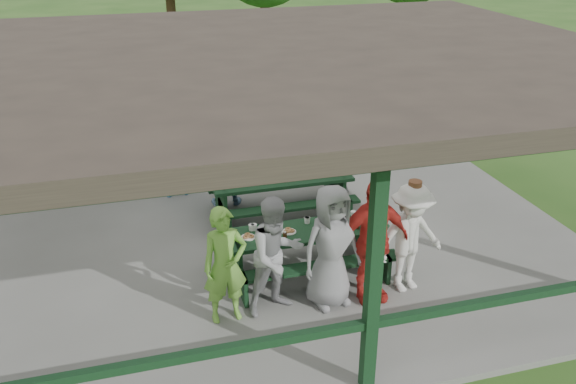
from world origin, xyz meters
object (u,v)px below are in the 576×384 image
object	(u,v)px
contestant_grey_left	(276,256)
contestant_white_fedora	(410,238)
picnic_table_near	(306,245)
pickup_truck	(253,72)
contestant_grey_mid	(331,247)
contestant_green	(225,265)
spectator_blue	(173,152)
spectator_lblue	(225,166)
farm_trailer	(180,90)
contestant_red	(372,241)
spectator_grey	(331,153)
picnic_table_far	(282,192)

from	to	relation	value
contestant_grey_left	contestant_white_fedora	world-z (taller)	contestant_white_fedora
picnic_table_near	pickup_truck	xyz separation A→B (m)	(1.61, 10.71, 0.09)
contestant_grey_mid	contestant_green	bearing A→B (deg)	167.95
picnic_table_near	spectator_blue	distance (m)	3.82
contestant_grey_left	spectator_lblue	size ratio (longest dim) A/B	1.11
contestant_white_fedora	farm_trailer	xyz separation A→B (m)	(-2.15, 10.11, -0.32)
contestant_grey_mid	contestant_red	size ratio (longest dim) A/B	0.97
spectator_blue	spectator_grey	distance (m)	3.06
spectator_blue	contestant_red	bearing A→B (deg)	109.12
contestant_grey_mid	contestant_white_fedora	size ratio (longest dim) A/B	1.04
contestant_green	contestant_grey_mid	bearing A→B (deg)	-6.12
spectator_lblue	contestant_white_fedora	bearing A→B (deg)	128.29
contestant_grey_mid	spectator_lblue	bearing A→B (deg)	91.96
contestant_green	picnic_table_far	bearing A→B (deg)	56.20
contestant_red	farm_trailer	bearing A→B (deg)	96.00
contestant_grey_left	contestant_red	size ratio (longest dim) A/B	0.92
farm_trailer	contestant_green	bearing A→B (deg)	-104.58
picnic_table_near	contestant_red	distance (m)	1.23
picnic_table_far	farm_trailer	size ratio (longest dim) A/B	0.69
contestant_green	spectator_grey	bearing A→B (deg)	47.25
picnic_table_near	contestant_green	distance (m)	1.67
contestant_white_fedora	contestant_green	bearing A→B (deg)	169.34
contestant_red	contestant_white_fedora	distance (m)	0.65
contestant_white_fedora	spectator_grey	size ratio (longest dim) A/B	1.05
spectator_blue	farm_trailer	bearing A→B (deg)	-106.64
picnic_table_far	spectator_grey	world-z (taller)	spectator_grey
contestant_green	spectator_lblue	distance (m)	3.67
contestant_red	spectator_lblue	world-z (taller)	contestant_red
picnic_table_near	picnic_table_far	distance (m)	2.01
contestant_grey_mid	contestant_red	bearing A→B (deg)	-16.61
picnic_table_near	spectator_grey	bearing A→B (deg)	63.68
picnic_table_far	contestant_green	distance (m)	3.25
contestant_grey_left	contestant_grey_mid	distance (m)	0.78
picnic_table_far	spectator_blue	world-z (taller)	spectator_blue
picnic_table_near	contestant_grey_left	xyz separation A→B (m)	(-0.69, -0.81, 0.39)
contestant_white_fedora	spectator_blue	xyz separation A→B (m)	(-2.94, 4.26, 0.06)
picnic_table_near	picnic_table_far	size ratio (longest dim) A/B	1.00
contestant_green	farm_trailer	size ratio (longest dim) A/B	0.46
picnic_table_far	picnic_table_near	bearing A→B (deg)	-94.41
spectator_blue	pickup_truck	world-z (taller)	spectator_blue
spectator_lblue	spectator_blue	xyz separation A→B (m)	(-0.89, 0.65, 0.13)
picnic_table_near	spectator_grey	world-z (taller)	spectator_grey
contestant_green	contestant_grey_left	world-z (taller)	contestant_grey_left
picnic_table_far	farm_trailer	xyz separation A→B (m)	(-0.99, 7.28, 0.06)
picnic_table_far	spectator_lblue	bearing A→B (deg)	138.78
picnic_table_far	farm_trailer	bearing A→B (deg)	97.75
picnic_table_far	pickup_truck	xyz separation A→B (m)	(1.45, 8.71, 0.09)
contestant_grey_left	spectator_lblue	distance (m)	3.60
pickup_truck	contestant_grey_left	bearing A→B (deg)	178.50
contestant_red	spectator_blue	bearing A→B (deg)	115.57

